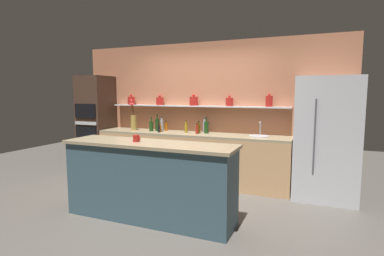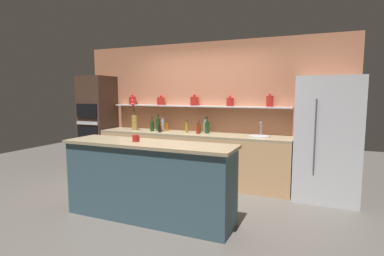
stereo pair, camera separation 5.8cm
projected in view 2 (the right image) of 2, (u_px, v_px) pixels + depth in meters
ground_plane at (167, 205)px, 4.43m from camera, size 12.00×12.00×0.00m
back_wall_unit at (205, 111)px, 5.74m from camera, size 5.20×0.28×2.60m
back_counter_unit at (190, 157)px, 5.57m from camera, size 3.63×0.62×0.92m
island_counter at (149, 181)px, 3.91m from camera, size 2.31×0.61×1.02m
refrigerator at (327, 139)px, 4.58m from camera, size 0.93×0.73×1.90m
oven_tower at (98, 124)px, 6.34m from camera, size 0.60×0.64×2.00m
flower_vase at (135, 121)px, 5.94m from camera, size 0.14×0.15×0.61m
sink_fixture at (260, 136)px, 5.03m from camera, size 0.33×0.33×0.25m
bottle_sauce_0 at (167, 127)px, 5.85m from camera, size 0.05×0.05×0.19m
bottle_sauce_1 at (197, 129)px, 5.40m from camera, size 0.05×0.05×0.20m
bottle_oil_2 at (199, 128)px, 5.51m from camera, size 0.06×0.06×0.22m
bottle_spirit_3 at (205, 126)px, 5.56m from camera, size 0.06×0.06×0.28m
bottle_sauce_4 at (160, 128)px, 5.62m from camera, size 0.05×0.05×0.18m
bottle_spirit_5 at (163, 125)px, 5.77m from camera, size 0.06×0.06×0.28m
bottle_wine_6 at (152, 126)px, 5.79m from camera, size 0.08×0.08×0.28m
bottle_wine_7 at (207, 127)px, 5.47m from camera, size 0.08×0.08×0.31m
bottle_sauce_8 at (161, 128)px, 5.68m from camera, size 0.05×0.05×0.18m
bottle_wine_9 at (158, 125)px, 5.82m from camera, size 0.08×0.08×0.33m
bottle_oil_10 at (187, 128)px, 5.57m from camera, size 0.06×0.06×0.23m
coffee_mug at (136, 138)px, 3.89m from camera, size 0.10×0.08×0.09m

